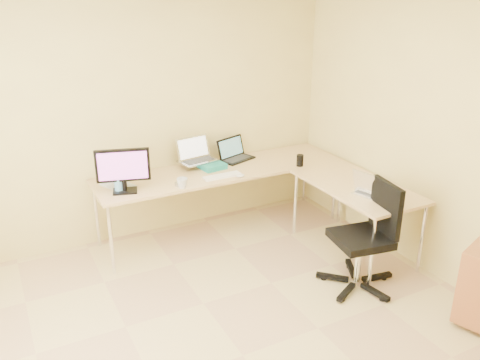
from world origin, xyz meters
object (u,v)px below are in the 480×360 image
desk_main (222,201)px  laptop_center (198,150)px  monitor (123,171)px  water_bottle (118,177)px  laptop_black (236,149)px  keyboard (222,176)px  office_chair (361,236)px  desk_return (354,219)px  laptop_return (370,184)px  desk_fan (109,170)px  mug (182,183)px

desk_main → laptop_center: 0.61m
monitor → water_bottle: 0.09m
laptop_center → laptop_black: laptop_center is taller
laptop_black → keyboard: size_ratio=0.96×
desk_main → office_chair: (0.61, -1.51, 0.14)m
desk_return → laptop_return: laptop_return is taller
desk_main → laptop_center: (-0.19, 0.19, 0.55)m
water_bottle → laptop_black: bearing=12.3°
laptop_return → desk_fan: bearing=41.2°
desk_fan → office_chair: size_ratio=0.24×
keyboard → laptop_return: size_ratio=1.34×
laptop_center → laptop_black: (0.46, 0.01, -0.06)m
water_bottle → laptop_return: 2.33m
laptop_black → laptop_return: 1.57m
laptop_black → desk_fan: size_ratio=1.59×
desk_return → water_bottle: 2.33m
desk_main → desk_return: same height
monitor → office_chair: size_ratio=0.50×
desk_return → laptop_center: laptop_center is taller
office_chair → monitor: bearing=150.1°
desk_fan → desk_main: bearing=-2.4°
desk_main → laptop_center: bearing=134.7°
office_chair → desk_fan: bearing=144.8°
desk_main → mug: (-0.56, -0.30, 0.41)m
desk_return → laptop_return: bearing=-101.7°
laptop_return → desk_return: bearing=-25.8°
desk_fan → office_chair: 2.46m
mug → desk_return: bearing=-24.6°
desk_main → laptop_return: size_ratio=8.97×
desk_return → water_bottle: size_ratio=4.63×
desk_main → laptop_black: laptop_black is taller
laptop_black → water_bottle: bearing=172.6°
desk_return → laptop_black: bearing=120.2°
water_bottle → laptop_return: water_bottle is taller
keyboard → laptop_return: laptop_return is taller
laptop_center → desk_fan: (-0.94, 0.01, -0.06)m
desk_return → laptop_black: 1.47m
desk_return → desk_fan: bearing=150.3°
water_bottle → keyboard: bearing=-5.9°
laptop_center → keyboard: size_ratio=0.98×
laptop_center → keyboard: laptop_center is taller
water_bottle → desk_fan: bearing=92.7°
monitor → laptop_black: bearing=30.1°
desk_main → water_bottle: water_bottle is taller
water_bottle → office_chair: bearing=-39.1°
desk_main → monitor: 1.22m
mug → water_bottle: (-0.56, 0.20, 0.09)m
water_bottle → desk_fan: size_ratio=1.18×
laptop_center → keyboard: bearing=-86.4°
office_chair → desk_main: bearing=121.4°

